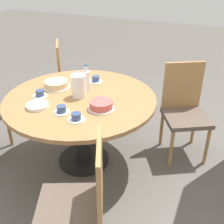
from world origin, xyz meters
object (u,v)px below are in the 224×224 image
at_px(chair_c, 80,202).
at_px(cup_d, 40,94).
at_px(cup_a, 96,80).
at_px(cake_second, 101,105).
at_px(cup_c, 76,117).
at_px(chair_d, 184,109).
at_px(water_bottle, 86,80).
at_px(cake_main, 56,84).
at_px(cup_b, 62,110).
at_px(chair_a, 71,78).
at_px(coffee_pot, 79,85).

relative_size(chair_c, cup_d, 6.89).
bearing_deg(cup_a, cake_second, 30.83).
height_order(cake_second, cup_c, cake_second).
relative_size(chair_d, cup_a, 6.89).
bearing_deg(cup_a, water_bottle, 3.15).
xyz_separation_m(cup_a, cup_c, (0.74, 0.20, 0.00)).
height_order(cake_main, cup_c, cake_main).
height_order(cake_main, cup_b, cake_main).
bearing_deg(cup_d, cake_second, 90.60).
distance_m(cake_second, cup_d, 0.61).
distance_m(water_bottle, cup_a, 0.23).
xyz_separation_m(chair_a, cup_b, (1.14, 0.61, 0.25)).
distance_m(water_bottle, cup_d, 0.44).
distance_m(chair_d, cup_a, 0.94).
distance_m(coffee_pot, cake_second, 0.32).
bearing_deg(water_bottle, cake_main, -78.04).
relative_size(chair_a, chair_c, 1.00).
distance_m(chair_c, water_bottle, 1.22).
height_order(cup_b, cup_d, same).
height_order(chair_c, cup_b, chair_c).
distance_m(chair_d, cup_c, 1.19).
bearing_deg(cake_main, cup_c, 46.39).
bearing_deg(cup_c, water_bottle, -160.52).
bearing_deg(coffee_pot, cup_b, 2.42).
bearing_deg(cup_a, chair_a, -128.23).
height_order(cake_second, cup_a, cake_second).
relative_size(chair_a, cup_d, 6.89).
distance_m(chair_d, cup_d, 1.42).
height_order(chair_d, cup_b, chair_d).
xyz_separation_m(chair_d, cup_a, (0.20, -0.89, 0.25)).
height_order(chair_d, cup_a, chair_d).
xyz_separation_m(water_bottle, cup_b, (0.47, 0.02, -0.08)).
bearing_deg(cup_d, cup_c, 65.32).
bearing_deg(cup_c, cake_main, -133.61).
height_order(cake_main, cup_d, cake_main).
distance_m(cup_a, cup_b, 0.68).
relative_size(cup_b, cup_d, 1.00).
distance_m(cake_main, cup_d, 0.23).
xyz_separation_m(coffee_pot, cup_b, (0.32, 0.01, -0.09)).
relative_size(cake_main, cup_d, 1.87).
relative_size(cake_main, cup_b, 1.87).
relative_size(chair_a, chair_d, 1.00).
bearing_deg(water_bottle, cup_b, 1.94).
bearing_deg(chair_c, cup_c, -174.12).
bearing_deg(cake_main, chair_d, 112.10).
distance_m(cup_a, cup_d, 0.59).
height_order(coffee_pot, cup_c, coffee_pot).
bearing_deg(chair_c, cake_main, -165.91).
xyz_separation_m(chair_c, coffee_pot, (-0.92, -0.50, 0.34)).
distance_m(chair_c, cake_main, 1.31).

